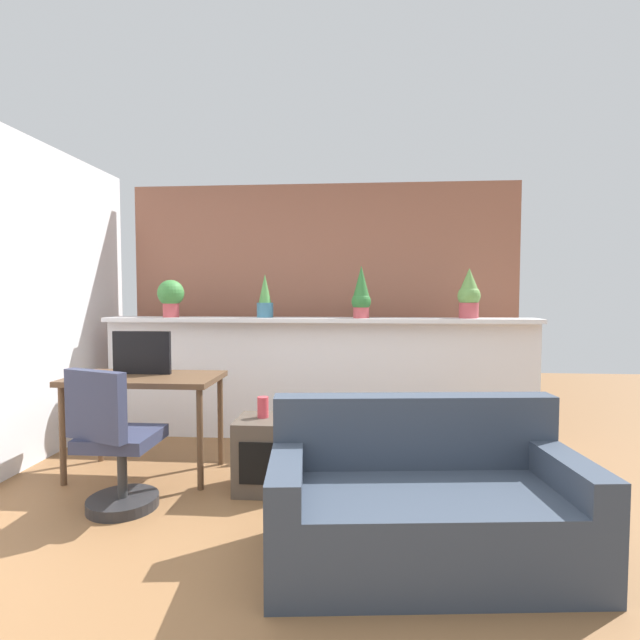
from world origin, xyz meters
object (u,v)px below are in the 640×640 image
at_px(potted_plant_1, 265,299).
at_px(potted_plant_2, 361,294).
at_px(office_chair, 115,450).
at_px(potted_plant_3, 469,294).
at_px(tv_monitor, 142,353).
at_px(couch, 424,506).
at_px(side_cube_shelf, 266,454).
at_px(vase_on_shelf, 263,407).
at_px(desk, 145,387).
at_px(potted_plant_0, 171,296).

height_order(potted_plant_1, potted_plant_2, potted_plant_2).
distance_m(potted_plant_2, office_chair, 2.42).
height_order(potted_plant_3, tv_monitor, potted_plant_3).
relative_size(potted_plant_2, couch, 0.29).
height_order(potted_plant_1, side_cube_shelf, potted_plant_1).
bearing_deg(side_cube_shelf, couch, -40.11).
xyz_separation_m(potted_plant_1, potted_plant_2, (0.90, -0.04, 0.04)).
relative_size(potted_plant_2, office_chair, 0.53).
height_order(potted_plant_3, vase_on_shelf, potted_plant_3).
distance_m(desk, tv_monitor, 0.27).
bearing_deg(side_cube_shelf, tv_monitor, 164.18).
xyz_separation_m(tv_monitor, side_cube_shelf, (1.01, -0.29, -0.66)).
height_order(potted_plant_1, couch, potted_plant_1).
bearing_deg(potted_plant_0, tv_monitor, -82.48).
bearing_deg(side_cube_shelf, potted_plant_0, 133.77).
bearing_deg(potted_plant_1, vase_on_shelf, -79.92).
distance_m(desk, office_chair, 0.69).
height_order(potted_plant_1, potted_plant_3, potted_plant_3).
bearing_deg(potted_plant_2, tv_monitor, -152.22).
relative_size(potted_plant_2, potted_plant_3, 1.05).
relative_size(potted_plant_2, tv_monitor, 1.07).
bearing_deg(potted_plant_3, potted_plant_1, -179.30).
xyz_separation_m(potted_plant_3, desk, (-2.60, -1.02, -0.70)).
bearing_deg(potted_plant_0, potted_plant_2, -0.22).
bearing_deg(potted_plant_2, potted_plant_1, 177.70).
relative_size(potted_plant_1, potted_plant_3, 0.89).
xyz_separation_m(tv_monitor, vase_on_shelf, (0.99, -0.26, -0.34)).
bearing_deg(potted_plant_1, potted_plant_2, -2.30).
xyz_separation_m(potted_plant_3, couch, (-0.67, -2.05, -1.08)).
bearing_deg(tv_monitor, potted_plant_2, 27.78).
height_order(tv_monitor, side_cube_shelf, tv_monitor).
distance_m(tv_monitor, vase_on_shelf, 1.08).
bearing_deg(side_cube_shelf, potted_plant_2, 60.31).
distance_m(desk, vase_on_shelf, 0.95).
bearing_deg(potted_plant_3, tv_monitor, -160.46).
bearing_deg(tv_monitor, office_chair, -79.04).
bearing_deg(potted_plant_2, potted_plant_0, 179.78).
bearing_deg(side_cube_shelf, potted_plant_1, 100.90).
bearing_deg(potted_plant_2, side_cube_shelf, -119.69).
height_order(potted_plant_0, couch, potted_plant_0).
bearing_deg(vase_on_shelf, potted_plant_2, 58.96).
bearing_deg(tv_monitor, couch, -29.18).
distance_m(potted_plant_1, tv_monitor, 1.27).
xyz_separation_m(desk, office_chair, (0.08, -0.63, -0.28)).
xyz_separation_m(potted_plant_0, vase_on_shelf, (1.10, -1.15, -0.77)).
distance_m(tv_monitor, couch, 2.36).
height_order(desk, side_cube_shelf, desk).
height_order(desk, couch, couch).
xyz_separation_m(potted_plant_0, potted_plant_1, (0.89, 0.03, -0.03)).
height_order(potted_plant_1, tv_monitor, potted_plant_1).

